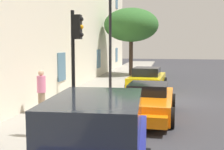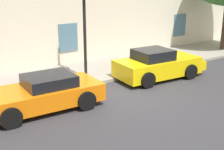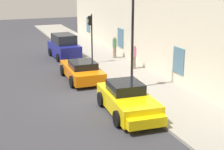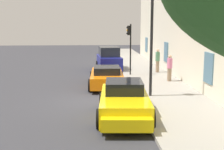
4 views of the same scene
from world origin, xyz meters
name	(u,v)px [view 3 (image 3 of 4)]	position (x,y,z in m)	size (l,w,h in m)	color
ground_plane	(89,99)	(0.00, 0.00, 0.00)	(80.00, 80.00, 0.00)	#333338
sidewalk	(150,89)	(0.00, 3.68, 0.07)	(60.00, 3.66, 0.14)	gray
sportscar_red_lead	(81,70)	(-3.68, 0.69, 0.59)	(4.82, 2.21, 1.27)	orange
sportscar_yellow_flank	(129,101)	(2.69, 1.10, 0.64)	(4.58, 2.29, 1.45)	yellow
hatchback_parked	(64,47)	(-9.97, 1.15, 0.87)	(3.88, 2.10, 1.92)	navy
traffic_light	(91,30)	(-6.96, 2.46, 2.59)	(0.22, 0.36, 3.59)	black
street_lamp	(126,16)	(-0.50, 2.34, 4.21)	(0.44, 1.42, 5.93)	black
pedestrian_admiring	(115,47)	(-7.85, 4.70, 1.05)	(0.46, 0.46, 1.75)	#8C7259
pedestrian_strolling	(134,56)	(-4.32, 4.70, 1.01)	(0.41, 0.41, 1.69)	#8C7259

